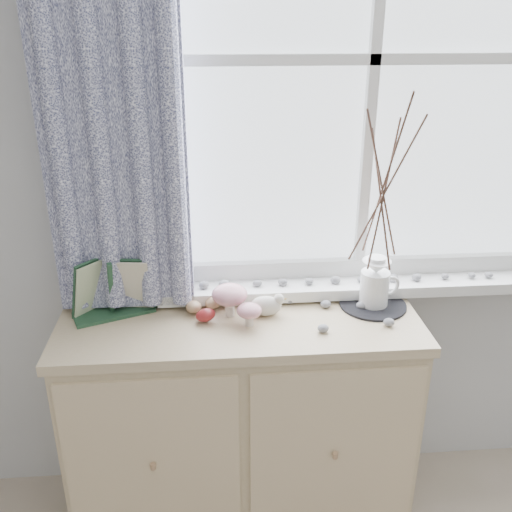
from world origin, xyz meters
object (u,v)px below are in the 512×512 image
at_px(botanical_book, 110,290).
at_px(toadstool_cluster, 234,299).
at_px(twig_pitcher, 384,187).
at_px(sideboard, 241,423).

height_order(botanical_book, toadstool_cluster, botanical_book).
distance_m(botanical_book, twig_pitcher, 0.94).
height_order(sideboard, twig_pitcher, twig_pitcher).
distance_m(botanical_book, toadstool_cluster, 0.41).
bearing_deg(toadstool_cluster, botanical_book, 175.86).
relative_size(sideboard, botanical_book, 3.99).
bearing_deg(twig_pitcher, sideboard, 169.59).
distance_m(toadstool_cluster, twig_pitcher, 0.60).
bearing_deg(twig_pitcher, botanical_book, 162.68).
relative_size(toadstool_cluster, twig_pitcher, 0.23).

